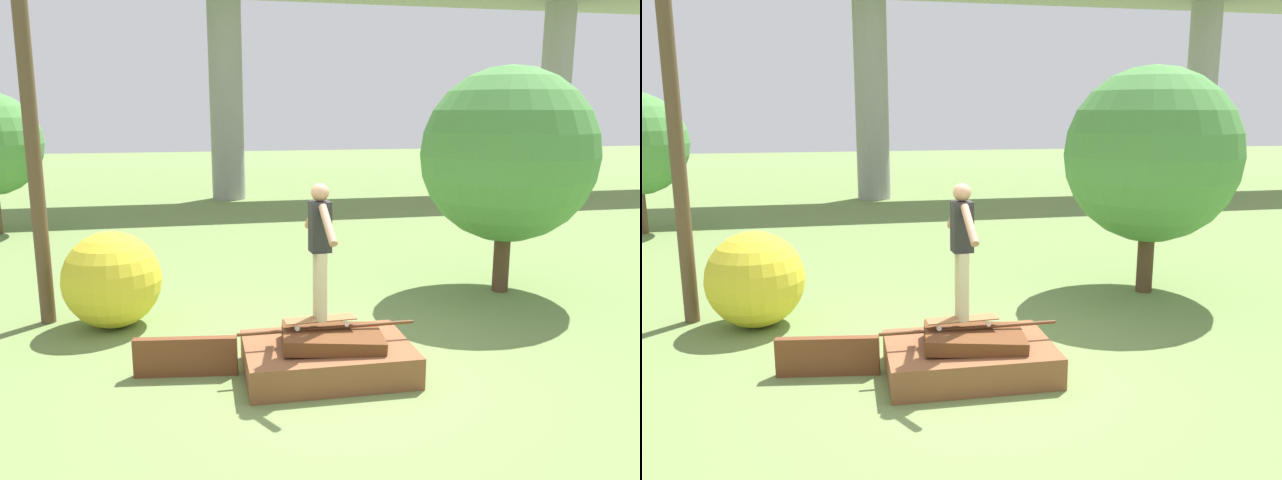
{
  "view_description": "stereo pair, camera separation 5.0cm",
  "coord_description": "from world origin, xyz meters",
  "views": [
    {
      "loc": [
        -1.52,
        -6.51,
        2.95
      ],
      "look_at": [
        -0.08,
        0.03,
        1.55
      ],
      "focal_mm": 35.0,
      "sensor_mm": 36.0,
      "label": 1
    },
    {
      "loc": [
        -1.47,
        -6.52,
        2.95
      ],
      "look_at": [
        -0.08,
        0.03,
        1.55
      ],
      "focal_mm": 35.0,
      "sensor_mm": 36.0,
      "label": 2
    }
  ],
  "objects": [
    {
      "name": "ground_plane",
      "position": [
        0.0,
        0.0,
        0.0
      ],
      "size": [
        80.0,
        80.0,
        0.0
      ],
      "primitive_type": "plane",
      "color": "olive"
    },
    {
      "name": "scrap_plank_loose",
      "position": [
        -1.58,
        0.28,
        0.22
      ],
      "size": [
        1.16,
        0.28,
        0.45
      ],
      "color": "brown",
      "rests_on": "ground_plane"
    },
    {
      "name": "tree_behind_left",
      "position": [
        3.56,
        2.62,
        2.25
      ],
      "size": [
        2.79,
        2.79,
        3.65
      ],
      "color": "#4C3823",
      "rests_on": "ground_plane"
    },
    {
      "name": "skater",
      "position": [
        -0.08,
        0.03,
        1.53
      ],
      "size": [
        0.23,
        1.14,
        1.53
      ],
      "color": "#C6B78E",
      "rests_on": "skateboard"
    },
    {
      "name": "highway_overpass",
      "position": [
        0.0,
        14.77,
        6.34
      ],
      "size": [
        44.0,
        3.84,
        7.36
      ],
      "color": "gray",
      "rests_on": "ground_plane"
    },
    {
      "name": "bush_yellow_flowering",
      "position": [
        -2.53,
        2.18,
        0.67
      ],
      "size": [
        1.34,
        1.34,
        1.34
      ],
      "color": "gold",
      "rests_on": "ground_plane"
    },
    {
      "name": "scrap_pile",
      "position": [
        0.01,
        -0.01,
        0.21
      ],
      "size": [
        2.04,
        1.35,
        0.56
      ],
      "color": "brown",
      "rests_on": "ground_plane"
    },
    {
      "name": "skateboard",
      "position": [
        -0.08,
        0.03,
        0.64
      ],
      "size": [
        0.82,
        0.25,
        0.09
      ],
      "color": "brown",
      "rests_on": "scrap_pile"
    }
  ]
}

